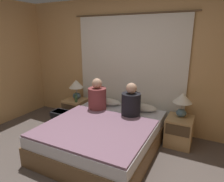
% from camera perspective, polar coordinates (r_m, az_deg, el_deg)
% --- Properties ---
extents(wall_back, '(4.87, 0.06, 2.50)m').
position_cam_1_polar(wall_back, '(3.96, 5.24, 7.55)').
color(wall_back, tan).
rests_on(wall_back, ground_plane).
extents(curtain_panel, '(2.39, 0.02, 2.19)m').
position_cam_1_polar(curtain_panel, '(3.93, 4.84, 5.15)').
color(curtain_panel, silver).
rests_on(curtain_panel, ground_plane).
extents(bed, '(1.63, 1.93, 0.46)m').
position_cam_1_polar(bed, '(3.34, -2.31, -12.54)').
color(bed, brown).
rests_on(bed, ground_plane).
extents(nightstand_left, '(0.42, 0.46, 0.49)m').
position_cam_1_polar(nightstand_left, '(4.39, -10.33, -5.42)').
color(nightstand_left, tan).
rests_on(nightstand_left, ground_plane).
extents(nightstand_right, '(0.42, 0.46, 0.49)m').
position_cam_1_polar(nightstand_right, '(3.61, 18.59, -10.81)').
color(nightstand_right, tan).
rests_on(nightstand_right, ground_plane).
extents(lamp_left, '(0.31, 0.31, 0.41)m').
position_cam_1_polar(lamp_left, '(4.28, -10.18, 1.37)').
color(lamp_left, slate).
rests_on(lamp_left, nightstand_left).
extents(lamp_right, '(0.31, 0.31, 0.41)m').
position_cam_1_polar(lamp_right, '(3.48, 19.49, -2.65)').
color(lamp_right, slate).
rests_on(lamp_right, nightstand_right).
extents(pillow_left, '(0.58, 0.28, 0.12)m').
position_cam_1_polar(pillow_left, '(4.02, -1.37, -3.03)').
color(pillow_left, silver).
rests_on(pillow_left, bed).
extents(pillow_right, '(0.58, 0.28, 0.12)m').
position_cam_1_polar(pillow_right, '(3.75, 8.38, -4.59)').
color(pillow_right, silver).
rests_on(pillow_right, bed).
extents(blanket_on_bed, '(1.57, 1.35, 0.03)m').
position_cam_1_polar(blanket_on_bed, '(3.03, -4.81, -10.49)').
color(blanket_on_bed, slate).
rests_on(blanket_on_bed, bed).
extents(person_left_in_bed, '(0.33, 0.33, 0.60)m').
position_cam_1_polar(person_left_in_bed, '(3.69, -4.24, -1.78)').
color(person_left_in_bed, brown).
rests_on(person_left_in_bed, bed).
extents(person_right_in_bed, '(0.33, 0.33, 0.59)m').
position_cam_1_polar(person_right_in_bed, '(3.41, 5.46, -3.38)').
color(person_right_in_bed, black).
rests_on(person_right_in_bed, bed).
extents(beer_bottle_on_left_stand, '(0.06, 0.06, 0.20)m').
position_cam_1_polar(beer_bottle_on_left_stand, '(4.13, -10.22, -2.07)').
color(beer_bottle_on_left_stand, '#2D4C28').
rests_on(beer_bottle_on_left_stand, nightstand_left).
extents(backpack_on_floor, '(0.32, 0.26, 0.39)m').
position_cam_1_polar(backpack_on_floor, '(4.06, -14.39, -7.82)').
color(backpack_on_floor, black).
rests_on(backpack_on_floor, ground_plane).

